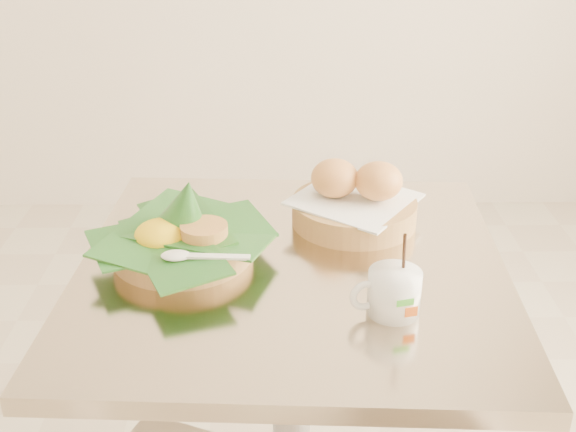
{
  "coord_description": "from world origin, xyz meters",
  "views": [
    {
      "loc": [
        0.19,
        -1.08,
        1.34
      ],
      "look_at": [
        0.2,
        -0.01,
        0.82
      ],
      "focal_mm": 45.0,
      "sensor_mm": 36.0,
      "label": 1
    }
  ],
  "objects_px": {
    "bread_basket": "(355,202)",
    "rice_basket": "(182,235)",
    "cafe_table": "(292,371)",
    "coffee_mug": "(393,291)"
  },
  "relations": [
    {
      "from": "bread_basket",
      "to": "rice_basket",
      "type": "bearing_deg",
      "value": -157.65
    },
    {
      "from": "cafe_table",
      "to": "coffee_mug",
      "type": "xyz_separation_m",
      "value": [
        0.14,
        -0.15,
        0.26
      ]
    },
    {
      "from": "cafe_table",
      "to": "bread_basket",
      "type": "distance_m",
      "value": 0.32
    },
    {
      "from": "rice_basket",
      "to": "bread_basket",
      "type": "bearing_deg",
      "value": 22.35
    },
    {
      "from": "cafe_table",
      "to": "coffee_mug",
      "type": "bearing_deg",
      "value": -45.69
    },
    {
      "from": "bread_basket",
      "to": "coffee_mug",
      "type": "distance_m",
      "value": 0.3
    },
    {
      "from": "cafe_table",
      "to": "bread_basket",
      "type": "relative_size",
      "value": 2.8
    },
    {
      "from": "rice_basket",
      "to": "cafe_table",
      "type": "bearing_deg",
      "value": -8.7
    },
    {
      "from": "rice_basket",
      "to": "coffee_mug",
      "type": "xyz_separation_m",
      "value": [
        0.33,
        -0.18,
        -0.0
      ]
    },
    {
      "from": "bread_basket",
      "to": "cafe_table",
      "type": "bearing_deg",
      "value": -127.62
    }
  ]
}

